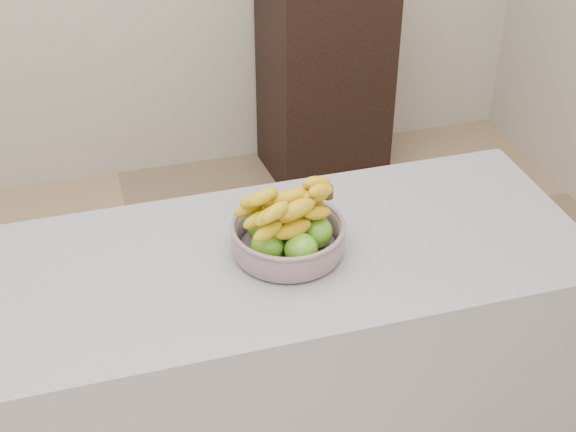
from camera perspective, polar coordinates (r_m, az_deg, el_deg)
name	(u,v)px	position (r m, az deg, el deg)	size (l,w,h in m)	color
counter	(181,409)	(2.14, -7.64, -13.48)	(2.00, 0.60, 0.90)	#9998A0
cabinet	(324,78)	(3.73, 2.60, 9.79)	(0.53, 0.42, 0.95)	black
fruit_bowl	(288,232)	(1.84, 0.01, -1.18)	(0.27, 0.27, 0.17)	#91A2AE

